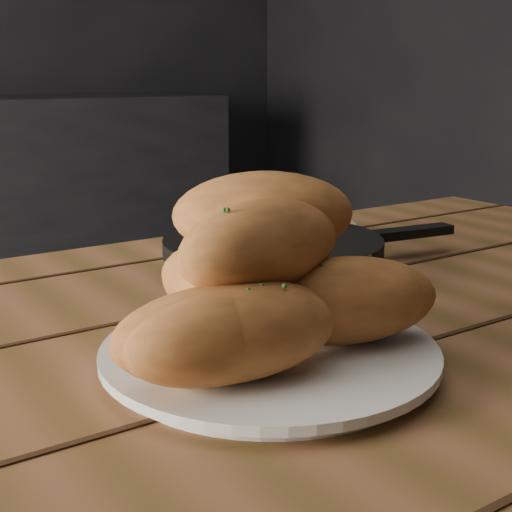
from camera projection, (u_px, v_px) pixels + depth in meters
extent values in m
cube|color=brown|center=(248.00, 357.00, 0.66)|extent=(1.52, 0.83, 0.04)
cylinder|color=brown|center=(429.00, 407.00, 1.39)|extent=(0.07, 0.07, 0.71)
cylinder|color=white|center=(269.00, 359.00, 0.59)|extent=(0.25, 0.25, 0.01)
cylinder|color=white|center=(269.00, 350.00, 0.59)|extent=(0.28, 0.28, 0.01)
ellipsoid|color=#CA7538|center=(232.00, 332.00, 0.52)|extent=(0.17, 0.08, 0.07)
ellipsoid|color=#CA7538|center=(343.00, 300.00, 0.59)|extent=(0.18, 0.13, 0.07)
ellipsoid|color=#CA7538|center=(225.00, 287.00, 0.62)|extent=(0.10, 0.17, 0.07)
ellipsoid|color=#CA7538|center=(263.00, 245.00, 0.56)|extent=(0.18, 0.11, 0.07)
ellipsoid|color=#CA7538|center=(264.00, 214.00, 0.60)|extent=(0.17, 0.14, 0.07)
ellipsoid|color=#CA7538|center=(227.00, 333.00, 0.51)|extent=(0.18, 0.11, 0.07)
cylinder|color=black|center=(273.00, 262.00, 0.86)|extent=(0.25, 0.25, 0.03)
cylinder|color=black|center=(273.00, 246.00, 0.85)|extent=(0.26, 0.26, 0.02)
cube|color=black|center=(406.00, 233.00, 0.94)|extent=(0.14, 0.04, 0.01)
cylinder|color=white|center=(273.00, 239.00, 0.96)|extent=(0.22, 0.22, 0.04)
ellipsoid|color=orange|center=(274.00, 220.00, 0.95)|extent=(0.19, 0.19, 0.07)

